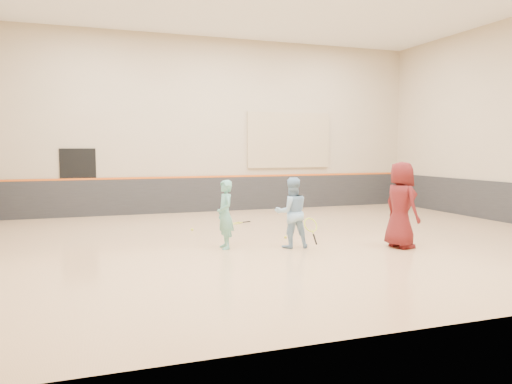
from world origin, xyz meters
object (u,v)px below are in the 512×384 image
object	(u,v)px
instructor	(292,213)
spare_racket	(236,221)
young_man	(401,205)
girl	(225,214)

from	to	relation	value
instructor	spare_racket	distance (m)	3.85
young_man	spare_racket	xyz separation A→B (m)	(-2.40, 4.59, -0.89)
instructor	young_man	xyz separation A→B (m)	(2.29, -0.80, 0.17)
young_man	girl	bearing A→B (deg)	66.71
girl	young_man	xyz separation A→B (m)	(3.71, -1.18, 0.20)
girl	spare_racket	size ratio (longest dim) A/B	2.14
girl	instructor	distance (m)	1.47
young_man	spare_racket	world-z (taller)	young_man
instructor	girl	bearing A→B (deg)	-8.79
girl	young_man	distance (m)	3.90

